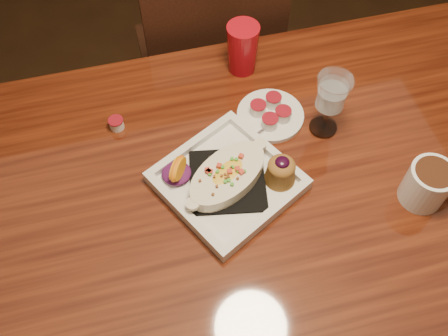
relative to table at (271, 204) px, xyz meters
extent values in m
plane|color=black|center=(0.00, 0.00, -0.65)|extent=(7.00, 7.00, 0.00)
cube|color=maroon|center=(0.00, 0.00, 0.08)|extent=(1.50, 0.90, 0.04)
cylinder|color=black|center=(-0.67, 0.37, -0.30)|extent=(0.07, 0.07, 0.71)
cylinder|color=black|center=(0.67, 0.37, -0.30)|extent=(0.07, 0.07, 0.71)
cube|color=black|center=(0.00, 0.70, -0.20)|extent=(0.42, 0.42, 0.04)
cylinder|color=black|center=(0.17, 0.87, -0.43)|extent=(0.04, 0.04, 0.45)
cylinder|color=black|center=(-0.17, 0.87, -0.43)|extent=(0.04, 0.04, 0.45)
cylinder|color=black|center=(0.17, 0.53, -0.43)|extent=(0.04, 0.04, 0.45)
cylinder|color=black|center=(-0.17, 0.53, -0.43)|extent=(0.04, 0.04, 0.45)
cube|color=black|center=(0.00, 0.51, 0.05)|extent=(0.40, 0.03, 0.46)
cube|color=white|center=(-0.10, 0.02, 0.10)|extent=(0.35, 0.35, 0.01)
cube|color=black|center=(-0.10, 0.02, 0.11)|extent=(0.19, 0.19, 0.01)
ellipsoid|color=yellow|center=(-0.10, 0.02, 0.13)|extent=(0.19, 0.17, 0.03)
ellipsoid|color=#591450|center=(-0.20, 0.06, 0.12)|extent=(0.07, 0.07, 0.02)
cone|color=brown|center=(0.01, 0.00, 0.13)|extent=(0.07, 0.07, 0.05)
ellipsoid|color=brown|center=(0.01, 0.00, 0.16)|extent=(0.06, 0.06, 0.03)
ellipsoid|color=black|center=(0.01, 0.00, 0.17)|extent=(0.03, 0.03, 0.01)
cylinder|color=white|center=(0.29, -0.11, 0.15)|extent=(0.09, 0.09, 0.10)
cylinder|color=#341A0E|center=(0.29, -0.11, 0.19)|extent=(0.08, 0.08, 0.02)
cylinder|color=silver|center=(0.16, 0.11, 0.10)|extent=(0.07, 0.07, 0.01)
cylinder|color=silver|center=(0.16, 0.11, 0.14)|extent=(0.01, 0.01, 0.07)
cone|color=silver|center=(0.16, 0.11, 0.22)|extent=(0.08, 0.08, 0.08)
cylinder|color=white|center=(0.05, 0.18, 0.10)|extent=(0.16, 0.16, 0.01)
cylinder|color=silver|center=(0.02, 0.19, 0.12)|extent=(0.04, 0.04, 0.03)
cylinder|color=maroon|center=(0.02, 0.19, 0.14)|extent=(0.04, 0.04, 0.00)
cylinder|color=silver|center=(0.06, 0.20, 0.12)|extent=(0.04, 0.04, 0.03)
cylinder|color=maroon|center=(0.06, 0.20, 0.14)|extent=(0.04, 0.04, 0.00)
cylinder|color=silver|center=(0.07, 0.16, 0.12)|extent=(0.04, 0.04, 0.03)
cylinder|color=maroon|center=(0.07, 0.16, 0.14)|extent=(0.04, 0.04, 0.00)
cylinder|color=silver|center=(0.03, 0.14, 0.12)|extent=(0.04, 0.04, 0.03)
cylinder|color=maroon|center=(0.03, 0.14, 0.14)|extent=(0.04, 0.04, 0.00)
cylinder|color=silver|center=(-0.31, 0.24, 0.11)|extent=(0.03, 0.03, 0.03)
cylinder|color=maroon|center=(-0.31, 0.24, 0.12)|extent=(0.04, 0.04, 0.00)
cone|color=#B50C19|center=(0.02, 0.35, 0.16)|extent=(0.08, 0.08, 0.13)
camera|label=1|loc=(-0.25, -0.53, 1.03)|focal=40.00mm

